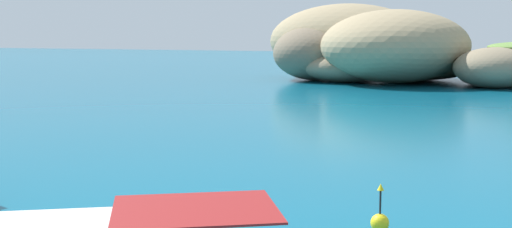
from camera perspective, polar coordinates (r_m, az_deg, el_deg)
The scene contains 2 objects.
islet_large at distance 84.35m, azimuth 9.49°, elevation 5.72°, with size 30.20×27.94×9.86m.
channel_buoy at distance 19.99m, azimuth 10.83°, elevation -9.22°, with size 0.56×0.56×1.48m.
Camera 1 is at (9.60, -5.57, 5.90)m, focal length 45.54 mm.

